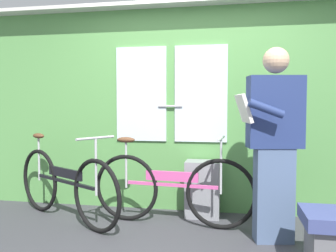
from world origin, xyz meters
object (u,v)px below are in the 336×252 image
Objects in this scene: passenger_reading_newspaper at (274,140)px; trash_bin_by_wall at (203,189)px; bicycle_leaning_behind at (65,185)px; bicycle_near_door at (171,188)px.

trash_bin_by_wall is at bearing -52.19° from passenger_reading_newspaper.
passenger_reading_newspaper is 2.82× the size of trash_bin_by_wall.
passenger_reading_newspaper is at bearing 25.33° from bicycle_leaning_behind.
bicycle_leaning_behind reaches higher than trash_bin_by_wall.
passenger_reading_newspaper is at bearing -41.63° from trash_bin_by_wall.
bicycle_near_door is 1.16m from passenger_reading_newspaper.
bicycle_leaning_behind is 2.20m from passenger_reading_newspaper.
bicycle_near_door is at bearing -131.85° from trash_bin_by_wall.
passenger_reading_newspaper is at bearing -10.33° from bicycle_near_door.
bicycle_near_door is 0.98× the size of passenger_reading_newspaper.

